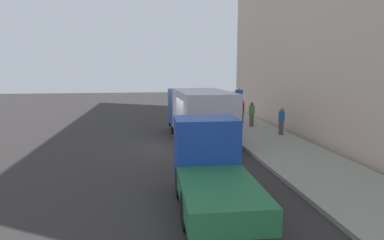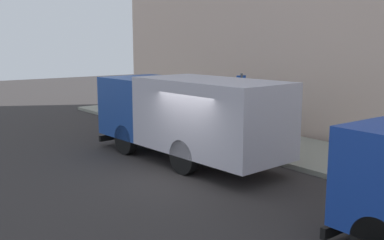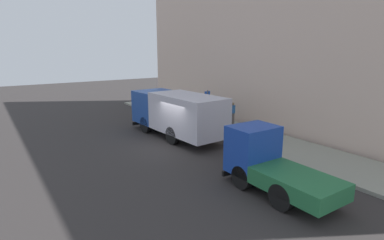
{
  "view_description": "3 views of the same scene",
  "coord_description": "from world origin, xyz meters",
  "px_view_note": "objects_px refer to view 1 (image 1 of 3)",
  "views": [
    {
      "loc": [
        -1.73,
        -16.13,
        3.99
      ],
      "look_at": [
        0.63,
        0.94,
        1.26
      ],
      "focal_mm": 30.12,
      "sensor_mm": 36.0,
      "label": 1
    },
    {
      "loc": [
        -7.94,
        -10.25,
        3.99
      ],
      "look_at": [
        1.2,
        1.37,
        1.41
      ],
      "focal_mm": 41.18,
      "sensor_mm": 36.0,
      "label": 2
    },
    {
      "loc": [
        -9.01,
        -14.93,
        5.59
      ],
      "look_at": [
        1.15,
        -0.14,
        1.42
      ],
      "focal_mm": 28.61,
      "sensor_mm": 36.0,
      "label": 3
    }
  ],
  "objects_px": {
    "pedestrian_third": "(242,110)",
    "street_sign_post": "(239,109)",
    "small_flatbed_truck": "(211,168)",
    "traffic_cone_orange": "(231,120)",
    "large_utility_truck": "(198,111)",
    "pedestrian_standing": "(252,114)",
    "pedestrian_walking": "(281,121)"
  },
  "relations": [
    {
      "from": "pedestrian_third",
      "to": "street_sign_post",
      "type": "distance_m",
      "value": 5.25
    },
    {
      "from": "small_flatbed_truck",
      "to": "street_sign_post",
      "type": "xyz_separation_m",
      "value": [
        3.22,
        8.34,
        0.65
      ]
    },
    {
      "from": "traffic_cone_orange",
      "to": "street_sign_post",
      "type": "distance_m",
      "value": 4.26
    },
    {
      "from": "pedestrian_third",
      "to": "traffic_cone_orange",
      "type": "xyz_separation_m",
      "value": [
        -1.04,
        -0.91,
        -0.54
      ]
    },
    {
      "from": "large_utility_truck",
      "to": "street_sign_post",
      "type": "xyz_separation_m",
      "value": [
        2.24,
        -0.35,
        0.13
      ]
    },
    {
      "from": "pedestrian_third",
      "to": "street_sign_post",
      "type": "bearing_deg",
      "value": -58.29
    },
    {
      "from": "pedestrian_standing",
      "to": "traffic_cone_orange",
      "type": "height_order",
      "value": "pedestrian_standing"
    },
    {
      "from": "street_sign_post",
      "to": "pedestrian_third",
      "type": "bearing_deg",
      "value": 71.31
    },
    {
      "from": "large_utility_truck",
      "to": "pedestrian_walking",
      "type": "bearing_deg",
      "value": -1.07
    },
    {
      "from": "pedestrian_third",
      "to": "traffic_cone_orange",
      "type": "distance_m",
      "value": 1.48
    },
    {
      "from": "pedestrian_standing",
      "to": "traffic_cone_orange",
      "type": "distance_m",
      "value": 1.49
    },
    {
      "from": "pedestrian_third",
      "to": "pedestrian_standing",
      "type": "bearing_deg",
      "value": -31.31
    },
    {
      "from": "traffic_cone_orange",
      "to": "street_sign_post",
      "type": "bearing_deg",
      "value": -98.89
    },
    {
      "from": "large_utility_truck",
      "to": "traffic_cone_orange",
      "type": "distance_m",
      "value": 4.79
    },
    {
      "from": "large_utility_truck",
      "to": "small_flatbed_truck",
      "type": "bearing_deg",
      "value": -99.27
    },
    {
      "from": "pedestrian_standing",
      "to": "street_sign_post",
      "type": "height_order",
      "value": "street_sign_post"
    },
    {
      "from": "pedestrian_standing",
      "to": "pedestrian_third",
      "type": "relative_size",
      "value": 0.95
    },
    {
      "from": "small_flatbed_truck",
      "to": "pedestrian_walking",
      "type": "xyz_separation_m",
      "value": [
        5.97,
        8.85,
        -0.14
      ]
    },
    {
      "from": "traffic_cone_orange",
      "to": "street_sign_post",
      "type": "relative_size",
      "value": 0.27
    },
    {
      "from": "pedestrian_standing",
      "to": "pedestrian_third",
      "type": "xyz_separation_m",
      "value": [
        -0.22,
        1.53,
        0.06
      ]
    },
    {
      "from": "large_utility_truck",
      "to": "pedestrian_third",
      "type": "relative_size",
      "value": 4.56
    },
    {
      "from": "traffic_cone_orange",
      "to": "street_sign_post",
      "type": "height_order",
      "value": "street_sign_post"
    },
    {
      "from": "small_flatbed_truck",
      "to": "pedestrian_walking",
      "type": "relative_size",
      "value": 3.04
    },
    {
      "from": "pedestrian_standing",
      "to": "traffic_cone_orange",
      "type": "bearing_deg",
      "value": 4.97
    },
    {
      "from": "pedestrian_third",
      "to": "small_flatbed_truck",
      "type": "bearing_deg",
      "value": -59.83
    },
    {
      "from": "pedestrian_third",
      "to": "traffic_cone_orange",
      "type": "bearing_deg",
      "value": -88.36
    },
    {
      "from": "small_flatbed_truck",
      "to": "pedestrian_standing",
      "type": "xyz_separation_m",
      "value": [
        5.11,
        11.74,
        -0.12
      ]
    },
    {
      "from": "pedestrian_walking",
      "to": "pedestrian_standing",
      "type": "height_order",
      "value": "pedestrian_standing"
    },
    {
      "from": "small_flatbed_truck",
      "to": "traffic_cone_orange",
      "type": "bearing_deg",
      "value": 73.76
    },
    {
      "from": "street_sign_post",
      "to": "small_flatbed_truck",
      "type": "bearing_deg",
      "value": -111.12
    },
    {
      "from": "pedestrian_standing",
      "to": "pedestrian_third",
      "type": "distance_m",
      "value": 1.55
    },
    {
      "from": "pedestrian_walking",
      "to": "traffic_cone_orange",
      "type": "xyz_separation_m",
      "value": [
        -2.12,
        3.52,
        -0.46
      ]
    }
  ]
}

